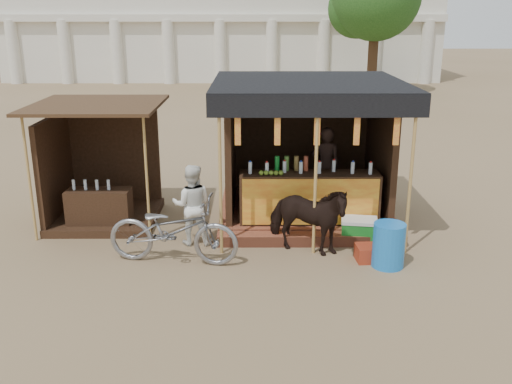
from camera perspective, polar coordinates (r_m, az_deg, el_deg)
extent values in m
plane|color=#846B4C|center=(8.62, 0.04, -10.23)|extent=(120.00, 120.00, 0.00)
cube|color=brown|center=(11.84, 4.82, -1.79)|extent=(3.40, 2.80, 0.22)
cube|color=brown|center=(10.40, 5.53, -4.67)|extent=(3.40, 0.35, 0.20)
cube|color=#382014|center=(10.75, 5.32, -0.53)|extent=(2.60, 0.55, 0.95)
cube|color=#D25B18|center=(10.49, 5.46, -1.01)|extent=(2.50, 0.02, 0.88)
cube|color=#382014|center=(12.68, 4.50, 5.90)|extent=(3.00, 0.12, 2.50)
cube|color=#382014|center=(11.42, -2.55, 4.64)|extent=(0.12, 2.50, 2.50)
cube|color=#382014|center=(11.69, 12.35, 4.55)|extent=(0.12, 2.50, 2.50)
cube|color=black|center=(11.05, 5.26, 10.89)|extent=(3.60, 3.60, 0.06)
cube|color=black|center=(9.32, 6.23, 8.51)|extent=(3.60, 0.06, 0.36)
cylinder|color=tan|center=(9.57, -3.60, 1.48)|extent=(0.06, 0.06, 2.75)
cylinder|color=tan|center=(9.60, 5.98, 1.48)|extent=(0.06, 0.06, 2.75)
cylinder|color=tan|center=(9.91, 15.22, 1.44)|extent=(0.06, 0.06, 2.75)
cube|color=red|center=(9.36, -1.85, 6.34)|extent=(0.10, 0.02, 0.55)
cube|color=red|center=(9.36, 2.16, 6.34)|extent=(0.10, 0.02, 0.55)
cube|color=red|center=(9.41, 6.14, 6.31)|extent=(0.10, 0.02, 0.55)
cube|color=red|center=(9.50, 10.06, 6.25)|extent=(0.10, 0.02, 0.55)
cube|color=red|center=(9.64, 13.89, 6.17)|extent=(0.10, 0.02, 0.55)
imported|color=black|center=(11.71, 6.95, 2.60)|extent=(0.62, 0.44, 1.61)
cube|color=#382014|center=(11.90, -14.64, -2.40)|extent=(2.00, 2.00, 0.15)
cube|color=#382014|center=(12.50, -13.95, 3.29)|extent=(1.90, 0.10, 2.10)
cube|color=#382014|center=(11.89, -19.44, 2.08)|extent=(0.10, 1.90, 2.10)
cube|color=#472D19|center=(11.25, -15.66, 8.38)|extent=(2.40, 2.40, 0.06)
cylinder|color=tan|center=(10.95, -21.73, 1.22)|extent=(0.05, 0.05, 2.35)
cylinder|color=tan|center=(10.36, -10.86, 1.30)|extent=(0.05, 0.05, 2.35)
cube|color=#382014|center=(11.34, -15.37, -1.71)|extent=(1.20, 0.50, 0.80)
imported|color=black|center=(9.82, 5.11, -2.71)|extent=(1.63, 1.22, 1.26)
imported|color=gray|center=(9.54, -8.29, -3.79)|extent=(2.28, 1.08, 1.15)
imported|color=white|center=(10.23, -6.41, -1.27)|extent=(0.72, 0.56, 1.47)
cylinder|color=blue|center=(9.62, 13.12, -5.20)|extent=(0.61, 0.61, 0.74)
cube|color=maroon|center=(9.85, 11.09, -6.03)|extent=(0.41, 0.41, 0.27)
cube|color=#1B7C25|center=(10.54, 10.24, -3.98)|extent=(0.67, 0.51, 0.40)
cube|color=white|center=(10.46, 10.30, -2.81)|extent=(0.70, 0.53, 0.06)
cube|color=silver|center=(37.68, -3.34, 17.49)|extent=(26.00, 7.00, 8.00)
cube|color=silver|center=(34.08, -3.66, 16.98)|extent=(26.00, 0.50, 0.40)
cylinder|color=silver|center=(36.85, -23.07, 12.75)|extent=(0.70, 0.70, 3.60)
cylinder|color=silver|center=(35.82, -18.53, 13.12)|extent=(0.70, 0.70, 3.60)
cylinder|color=silver|center=(35.02, -13.73, 13.43)|extent=(0.70, 0.70, 3.60)
cylinder|color=silver|center=(34.46, -8.73, 13.66)|extent=(0.70, 0.70, 3.60)
cylinder|color=silver|center=(34.16, -3.60, 13.79)|extent=(0.70, 0.70, 3.60)
cylinder|color=silver|center=(34.11, 1.59, 13.81)|extent=(0.70, 0.70, 3.60)
cylinder|color=silver|center=(34.34, 6.74, 13.73)|extent=(0.70, 0.70, 3.60)
cylinder|color=silver|center=(34.82, 11.79, 13.54)|extent=(0.70, 0.70, 3.60)
cylinder|color=silver|center=(35.54, 16.66, 13.26)|extent=(0.70, 0.70, 3.60)
cylinder|color=#382314|center=(30.30, 11.61, 13.38)|extent=(0.50, 0.50, 4.00)
sphere|color=#2E5D20|center=(30.68, 10.10, 17.63)|extent=(2.99, 2.99, 2.99)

